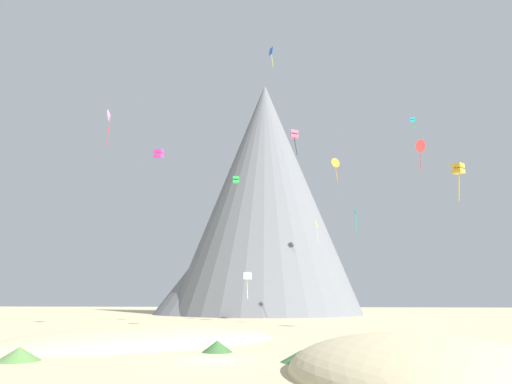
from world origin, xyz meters
TOP-DOWN VIEW (x-y plane):
  - ground_plane at (0.00, 0.00)m, footprint 400.00×400.00m
  - dune_foreground_left at (-8.55, 11.03)m, footprint 29.79×29.71m
  - dune_foreground_right at (11.86, -5.57)m, footprint 18.11×21.05m
  - bush_far_right at (12.60, 4.46)m, footprint 2.32×2.32m
  - bush_near_left at (-13.46, 16.28)m, footprint 2.65×2.65m
  - bush_ridge_crest at (5.83, -0.27)m, footprint 2.95×2.95m
  - bush_mid_center at (-0.61, 4.44)m, footprint 3.08×3.08m
  - bush_far_left at (-12.25, -2.00)m, footprint 3.82×3.82m
  - rock_massif at (-7.60, 90.01)m, footprint 72.53×69.81m
  - kite_rainbow_mid at (4.94, 23.36)m, footprint 1.09×1.04m
  - kite_red_mid at (21.82, 30.09)m, footprint 1.96×1.69m
  - kite_orange_high at (11.02, 42.88)m, footprint 1.62×1.30m
  - kite_white_low at (-4.99, 51.67)m, footprint 1.30×1.35m
  - kite_cyan_high at (27.15, 54.94)m, footprint 1.05×1.06m
  - kite_magenta_mid at (-14.24, 27.33)m, footprint 1.21×1.30m
  - kite_green_mid at (-5.28, 39.60)m, footprint 1.18×1.19m
  - kite_teal_mid at (14.97, 52.62)m, footprint 0.47×0.66m
  - kite_yellow_mid at (7.78, 51.07)m, footprint 0.90×2.21m
  - kite_gold_mid at (24.40, 23.77)m, footprint 1.58×1.58m
  - kite_pink_high at (-21.55, 26.53)m, footprint 0.91×1.86m
  - kite_blue_high at (1.29, 32.84)m, footprint 0.83×0.97m

SIDE VIEW (x-z plane):
  - ground_plane at x=0.00m, z-range 0.00..0.00m
  - dune_foreground_left at x=-8.55m, z-range -1.43..1.43m
  - dune_foreground_right at x=11.86m, z-range -2.19..2.19m
  - bush_far_right at x=12.60m, z-range 0.00..0.45m
  - bush_ridge_crest at x=5.83m, z-range 0.00..0.74m
  - bush_mid_center at x=-0.61m, z-range 0.00..0.86m
  - bush_far_left at x=-12.25m, z-range 0.00..0.88m
  - bush_near_left at x=-13.46m, z-range 0.00..1.08m
  - kite_white_low at x=-4.99m, z-range 5.58..10.32m
  - kite_yellow_mid at x=7.78m, z-range 14.58..19.59m
  - kite_teal_mid at x=14.97m, z-range 16.76..20.94m
  - kite_gold_mid at x=24.40m, z-range 16.79..21.35m
  - kite_green_mid at x=-5.28m, z-range 22.29..23.41m
  - kite_magenta_mid at x=-14.24m, z-range 22.99..24.47m
  - kite_rainbow_mid at x=4.94m, z-range 22.48..25.80m
  - kite_red_mid at x=21.82m, z-range 22.22..26.32m
  - kite_orange_high at x=11.02m, z-range 24.01..28.28m
  - rock_massif at x=-7.60m, z-range -4.08..60.92m
  - kite_pink_high at x=-21.55m, z-range 26.73..32.19m
  - kite_cyan_high at x=27.15m, z-range 36.60..39.50m
  - kite_blue_high at x=1.29m, z-range 39.96..43.33m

